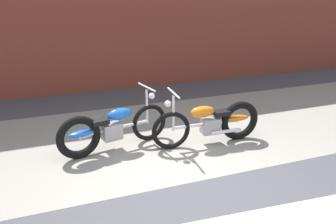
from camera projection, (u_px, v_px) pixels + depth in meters
The scene contains 5 objects.
ground_plane at pixel (181, 185), 4.74m from camera, with size 80.00×80.00×0.00m, color #47474C.
sidewalk_slab at pixel (146, 136), 6.28m from camera, with size 36.00×3.50×0.01m, color gray.
brick_building_wall at pixel (106, 2), 8.52m from camera, with size 36.00×0.50×4.54m, color brown.
motorcycle_blue at pixel (107, 129), 5.60m from camera, with size 1.98×0.71×1.03m.
motorcycle_orange at pixel (215, 122), 5.89m from camera, with size 2.01×0.58×1.03m.
Camera 1 is at (-1.55, -3.77, 2.64)m, focal length 35.75 mm.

